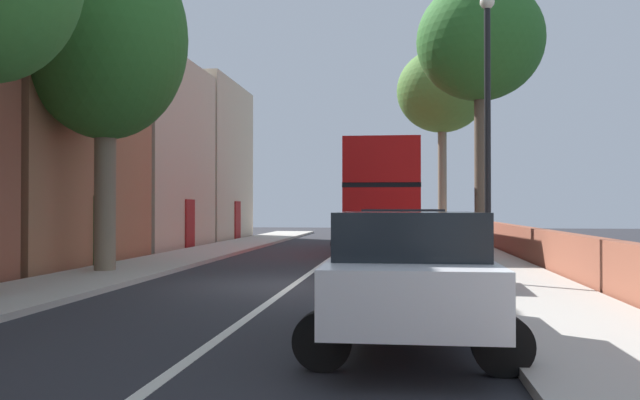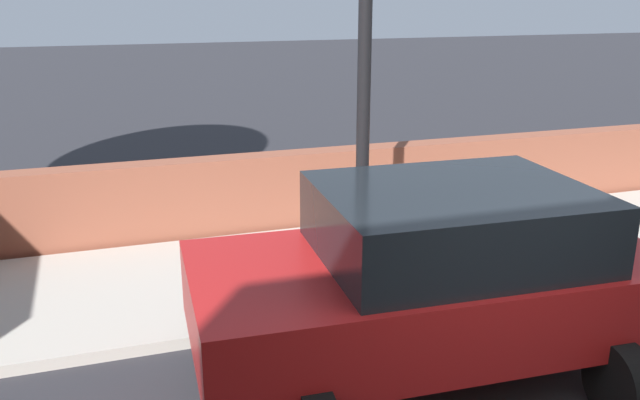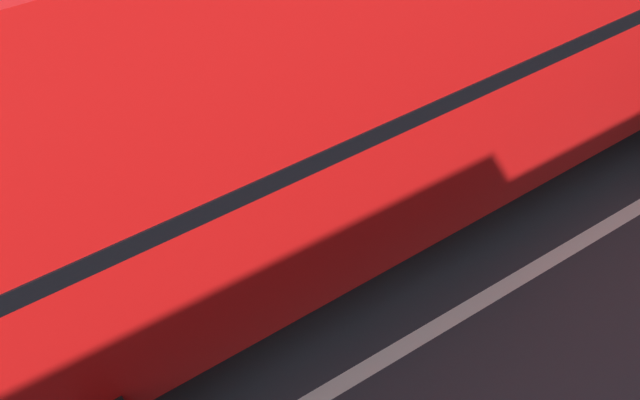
# 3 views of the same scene
# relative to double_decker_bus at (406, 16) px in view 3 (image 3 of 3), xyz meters

# --- Properties ---
(double_decker_bus) EXTENTS (3.69, 10.68, 4.06)m
(double_decker_bus) POSITION_rel_double_decker_bus_xyz_m (0.00, 0.00, 0.00)
(double_decker_bus) COLOR #B50D0D
(double_decker_bus) RESTS_ON ground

